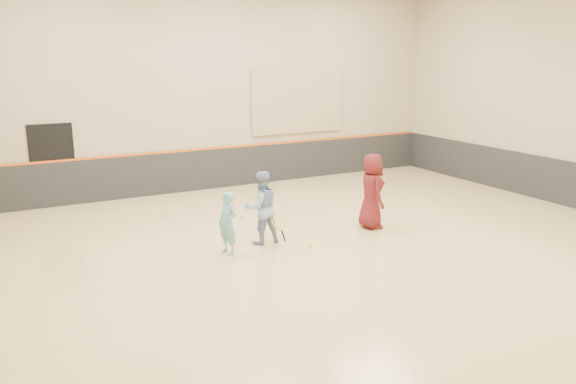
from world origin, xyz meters
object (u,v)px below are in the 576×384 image
instructor (261,207)px  young_man (372,191)px  spare_racket (165,215)px  girl (228,223)px

instructor → young_man: young_man is taller
instructor → spare_racket: (-1.31, 2.82, -0.70)m
instructor → young_man: (2.72, -0.18, 0.08)m
instructor → spare_racket: instructor is taller
girl → instructor: bearing=87.6°
girl → young_man: bearing=71.4°
girl → spare_racket: bearing=167.6°
girl → young_man: (3.60, 0.10, 0.23)m
instructor → spare_racket: bearing=-65.3°
girl → instructor: instructor is taller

